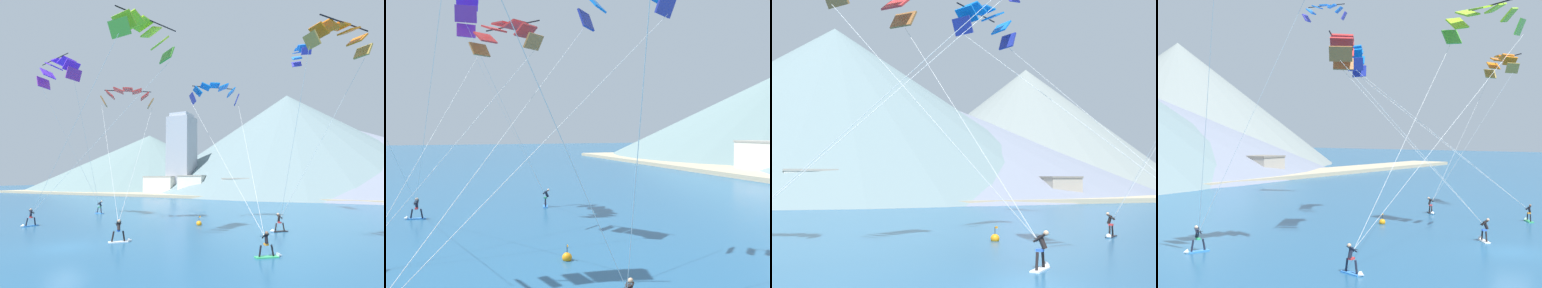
% 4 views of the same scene
% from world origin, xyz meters
% --- Properties ---
extents(kitesurfer_mid_center, '(0.71, 1.78, 1.81)m').
position_xyz_m(kitesurfer_mid_center, '(-10.87, 4.96, 0.56)').
color(kitesurfer_mid_center, '#337FDB').
rests_on(kitesurfer_mid_center, ground).
extents(kitesurfer_far_left, '(1.78, 0.83, 1.79)m').
position_xyz_m(kitesurfer_far_left, '(-12.71, 16.72, 0.56)').
color(kitesurfer_far_left, '#337FDB').
rests_on(kitesurfer_far_left, ground).
extents(parafoil_kite_near_trail, '(8.75, 10.59, 13.51)m').
position_xyz_m(parafoil_kite_near_trail, '(-3.89, 11.14, 14.02)').
color(parafoil_kite_near_trail, '#9B6230').
extents(parafoil_kite_far_left, '(6.79, 8.26, 17.91)m').
position_xyz_m(parafoil_kite_far_left, '(-13.30, 9.61, 18.05)').
color(parafoil_kite_far_left, purple).
extents(race_marker_buoy, '(0.56, 0.56, 1.02)m').
position_xyz_m(race_marker_buoy, '(4.07, 13.04, 0.16)').
color(race_marker_buoy, orange).
rests_on(race_marker_buoy, ground).
extents(shore_building_harbour_front, '(9.55, 4.17, 5.55)m').
position_xyz_m(shore_building_harbour_front, '(-29.41, 59.34, 2.79)').
color(shore_building_harbour_front, silver).
rests_on(shore_building_harbour_front, ground).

